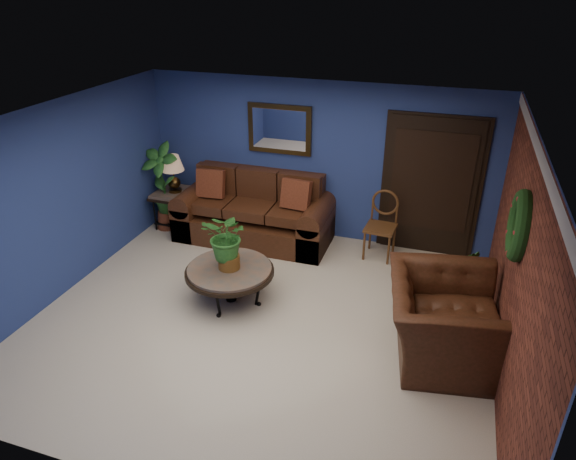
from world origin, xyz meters
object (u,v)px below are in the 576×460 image
(sofa, at_px, (256,216))
(armchair, at_px, (444,320))
(side_chair, at_px, (382,220))
(coffee_table, at_px, (230,272))
(table_lamp, at_px, (173,169))
(end_table, at_px, (176,199))

(sofa, height_order, armchair, sofa)
(armchair, bearing_deg, side_chair, 16.51)
(coffee_table, height_order, armchair, armchair)
(table_lamp, xyz_separation_m, armchair, (4.45, -2.01, -0.56))
(side_chair, bearing_deg, end_table, -174.55)
(end_table, height_order, table_lamp, table_lamp)
(end_table, height_order, armchair, armchair)
(table_lamp, bearing_deg, sofa, 1.72)
(sofa, xyz_separation_m, coffee_table, (0.35, -1.82, 0.08))
(coffee_table, relative_size, armchair, 0.82)
(sofa, height_order, coffee_table, sofa)
(end_table, relative_size, armchair, 0.49)
(sofa, height_order, end_table, sofa)
(table_lamp, height_order, armchair, table_lamp)
(coffee_table, bearing_deg, armchair, -5.06)
(coffee_table, height_order, end_table, end_table)
(sofa, height_order, table_lamp, table_lamp)
(sofa, bearing_deg, end_table, -178.28)
(coffee_table, xyz_separation_m, side_chair, (1.67, 1.85, 0.14))
(coffee_table, relative_size, table_lamp, 1.91)
(table_lamp, relative_size, side_chair, 0.59)
(sofa, bearing_deg, coffee_table, -79.02)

